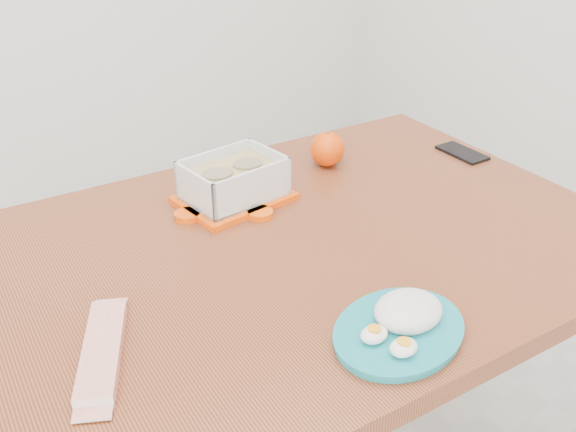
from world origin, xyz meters
TOP-DOWN VIEW (x-y plane):
  - dining_table at (-0.03, -0.01)m, footprint 1.35×0.96m
  - food_container at (-0.02, 0.20)m, footprint 0.24×0.19m
  - orange_fruit at (0.25, 0.22)m, footprint 0.08×0.08m
  - rice_plate at (-0.05, -0.32)m, footprint 0.27×0.27m
  - candy_bar at (-0.44, -0.10)m, footprint 0.15×0.22m
  - smartphone at (0.56, 0.08)m, footprint 0.07×0.13m

SIDE VIEW (x-z plane):
  - dining_table at x=-0.03m, z-range 0.28..1.03m
  - smartphone at x=0.56m, z-range 0.75..0.76m
  - candy_bar at x=-0.44m, z-range 0.75..0.77m
  - rice_plate at x=-0.05m, z-range 0.74..0.80m
  - orange_fruit at x=0.25m, z-range 0.75..0.83m
  - food_container at x=-0.02m, z-range 0.75..0.84m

